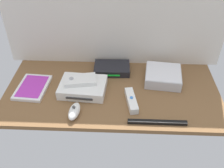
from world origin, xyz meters
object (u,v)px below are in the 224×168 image
mini_computer (163,76)px  sensor_bar (157,122)px  network_router (112,68)px  remote_nunchuk (74,111)px  game_case (33,87)px  game_console (83,87)px  remote_classic_pad (80,80)px  remote_wand (131,100)px

mini_computer → sensor_bar: bearing=-100.3°
mini_computer → network_router: mini_computer is taller
remote_nunchuk → network_router: bearing=73.2°
game_case → remote_nunchuk: 28.08cm
mini_computer → sensor_bar: (-5.31, -29.25, -1.94)cm
game_case → network_router: size_ratio=1.09×
mini_computer → sensor_bar: mini_computer is taller
game_console → mini_computer: bearing=18.6°
remote_classic_pad → sensor_bar: bearing=-40.8°
game_console → remote_wand: size_ratio=1.45×
remote_wand → remote_nunchuk: bearing=-170.7°
network_router → remote_classic_pad: remote_classic_pad is taller
sensor_bar → remote_wand: bearing=131.0°
game_case → game_console: bearing=2.3°
game_console → remote_classic_pad: 3.59cm
remote_classic_pad → mini_computer: bearing=3.0°
network_router → mini_computer: bearing=-16.1°
network_router → sensor_bar: 41.14cm
game_case → remote_nunchuk: bearing=-32.4°
remote_wand → sensor_bar: bearing=-58.8°
game_console → remote_classic_pad: (-1.15, 1.13, 3.21)cm
game_console → game_case: (-24.05, 0.78, -1.44)cm
remote_wand → game_console: bearing=151.4°
remote_classic_pad → sensor_bar: size_ratio=0.65×
game_console → network_router: bearing=56.5°
game_console → remote_classic_pad: remote_classic_pad is taller
remote_nunchuk → remote_wand: bearing=26.2°
sensor_bar → network_router: bearing=118.9°
remote_classic_pad → remote_wand: bearing=-29.9°
game_case → sensor_bar: 60.25cm
network_router → remote_wand: bearing=-69.5°
network_router → remote_nunchuk: 35.49cm
remote_nunchuk → sensor_bar: size_ratio=0.44×
game_case → remote_classic_pad: remote_classic_pad is taller
game_console → sensor_bar: bearing=-26.5°
network_router → remote_nunchuk: size_ratio=1.74×
remote_wand → mini_computer: bearing=38.2°
game_case → mini_computer: bearing=12.5°
remote_wand → sensor_bar: size_ratio=0.63×
game_console → mini_computer: (38.03, 9.84, 0.44)cm
remote_nunchuk → game_case: bearing=150.5°
game_console → game_case: game_console is taller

